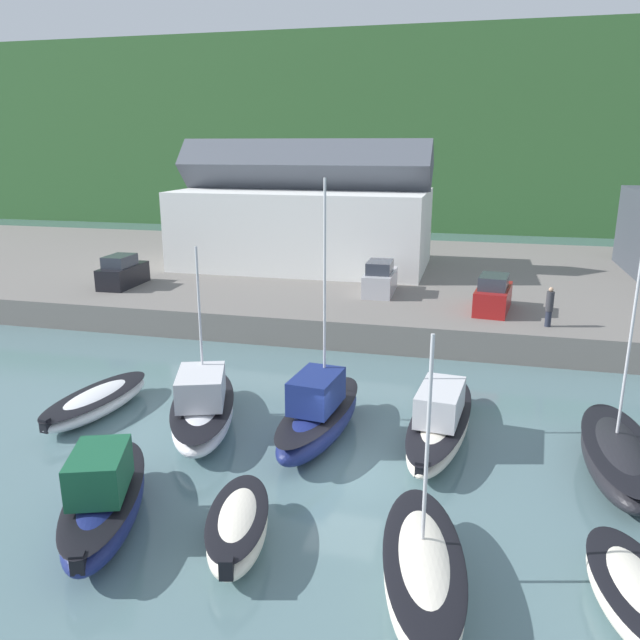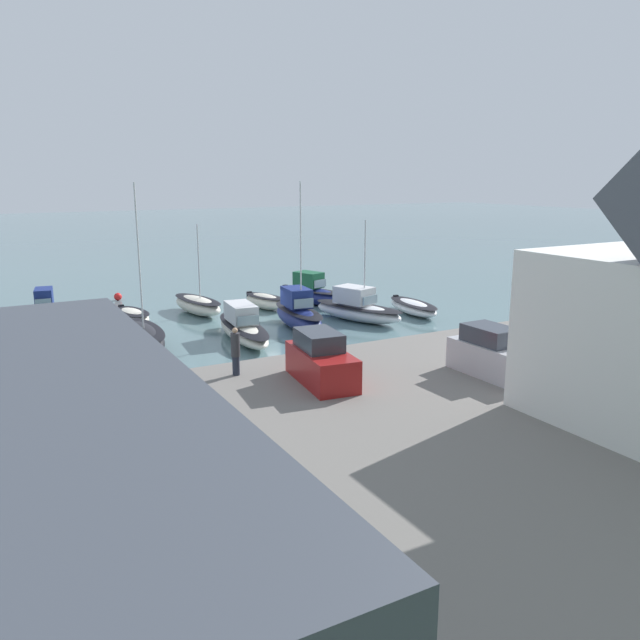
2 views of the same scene
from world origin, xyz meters
TOP-DOWN VIEW (x-y plane):
  - ground_plane at (0.00, 0.00)m, footprint 320.00×320.00m
  - quay_promenade at (0.00, 28.61)m, footprint 119.27×31.61m
  - moored_boat_0 at (-11.22, 2.32)m, footprint 2.90×6.28m
  - moored_boat_1 at (-6.27, 2.18)m, footprint 4.82×7.97m
  - moored_boat_2 at (-1.47, 2.21)m, footprint 2.88×7.33m
  - moored_boat_3 at (3.05, 3.30)m, footprint 2.95×8.65m
  - moored_boat_4 at (9.11, 2.09)m, footprint 2.48×7.21m
  - moored_boat_5 at (-6.24, -4.85)m, footprint 4.14×6.79m
  - moored_boat_6 at (-2.08, -4.80)m, footprint 2.65×4.68m
  - moored_boat_7 at (3.14, -5.53)m, footprint 2.98×6.55m
  - moored_boat_8 at (8.18, -4.93)m, footprint 2.51×4.87m
  - moored_boat_9 at (13.73, -5.90)m, footprint 2.40×6.07m
  - parked_car_0 at (-1.88, 20.20)m, footprint 1.86×4.22m
  - parked_car_2 at (5.14, 17.34)m, footprint 2.31×4.39m
  - person_on_quay at (7.95, 14.72)m, footprint 0.40×0.40m
  - mooring_buoy_0 at (7.35, -13.93)m, footprint 0.65×0.65m

SIDE VIEW (x-z plane):
  - ground_plane at x=0.00m, z-range 0.00..0.00m
  - mooring_buoy_0 at x=7.35m, z-range 0.00..0.65m
  - moored_boat_0 at x=-11.22m, z-range 0.04..1.02m
  - moored_boat_8 at x=8.18m, z-range 0.04..1.02m
  - moored_boat_6 at x=-2.08m, z-range 0.04..1.23m
  - moored_boat_7 at x=3.14m, z-range -2.68..4.10m
  - moored_boat_4 at x=9.11m, z-range -4.20..5.66m
  - moored_boat_3 at x=3.05m, z-range -0.33..1.97m
  - quay_promenade at x=0.00m, z-range 0.00..1.66m
  - moored_boat_1 at x=-6.27m, z-range -2.73..4.52m
  - moored_boat_5 at x=-6.24m, z-range -0.35..2.24m
  - moored_boat_9 at x=13.73m, z-range -0.36..2.42m
  - moored_boat_2 at x=-1.47m, z-range -3.91..5.97m
  - parked_car_0 at x=-1.88m, z-range 1.50..3.66m
  - parked_car_2 at x=5.14m, z-range 1.50..3.66m
  - person_on_quay at x=7.95m, z-range 1.69..3.83m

